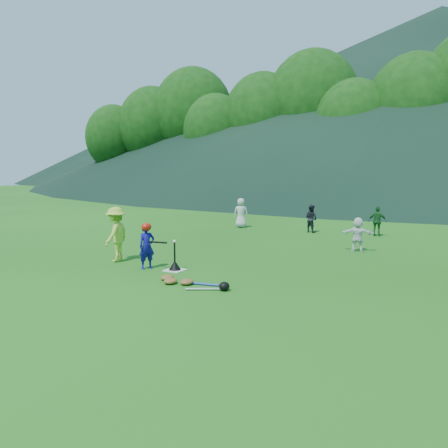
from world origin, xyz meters
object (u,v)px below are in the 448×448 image
fielder_c (377,221)px  batter_child (147,246)px  fielder_b (311,219)px  batting_tee (175,265)px  fielder_a (241,213)px  adult_coach (116,234)px  equipment_pile (186,282)px  home_plate (175,270)px  fielder_d (358,234)px

fielder_c → batter_child: bearing=58.6°
fielder_b → batting_tee: (-0.81, -8.20, -0.43)m
fielder_a → fielder_b: (3.13, 0.06, -0.09)m
adult_coach → batting_tee: (2.07, -0.16, -0.62)m
fielder_b → equipment_pile: bearing=112.1°
adult_coach → fielder_a: size_ratio=1.17×
batting_tee → home_plate: bearing=0.0°
home_plate → fielder_a: size_ratio=0.35×
home_plate → fielder_d: fielder_d is taller
adult_coach → fielder_a: bearing=167.8°
home_plate → batter_child: batter_child is taller
adult_coach → fielder_b: 8.54m
home_plate → batting_tee: size_ratio=0.66×
batter_child → home_plate: bearing=-50.2°
fielder_d → equipment_pile: fielder_d is taller
fielder_d → equipment_pile: bearing=55.9°
fielder_a → batting_tee: (2.33, -8.14, -0.51)m
home_plate → fielder_c: 9.07m
batter_child → fielder_d: (4.11, 5.05, -0.05)m
fielder_a → fielder_d: size_ratio=1.22×
batting_tee → equipment_pile: (1.02, -0.99, -0.06)m
fielder_b → equipment_pile: fielder_b is taller
fielder_b → batting_tee: size_ratio=1.63×
batter_child → batting_tee: bearing=-50.2°
fielder_a → equipment_pile: (3.35, -9.13, -0.58)m
adult_coach → equipment_pile: 3.37m
fielder_a → fielder_b: 3.13m
home_plate → fielder_c: (3.32, 8.42, 0.56)m
fielder_c → fielder_d: fielder_c is taller
batter_child → fielder_d: batter_child is taller
equipment_pile → batter_child: bearing=155.0°
fielder_a → batting_tee: bearing=79.7°
equipment_pile → batting_tee: bearing=136.0°
adult_coach → fielder_d: (5.45, 4.72, -0.22)m
batter_child → fielder_c: 9.50m
batter_child → batting_tee: size_ratio=1.68×
equipment_pile → fielder_b: bearing=91.3°
fielder_c → fielder_b: bearing=-1.1°
fielder_c → equipment_pile: (-2.30, -9.41, -0.50)m
fielder_d → batting_tee: (-3.37, -4.88, -0.40)m
adult_coach → fielder_d: adult_coach is taller
batter_child → fielder_c: (4.06, 8.59, -0.00)m
home_plate → fielder_d: 5.95m
fielder_a → batting_tee: 8.48m
home_plate → fielder_a: fielder_a is taller
batter_child → fielder_a: bearing=37.9°
batter_child → equipment_pile: size_ratio=0.64×
adult_coach → fielder_b: size_ratio=1.35×
adult_coach → home_plate: bearing=71.5°
fielder_d → home_plate: bearing=43.1°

